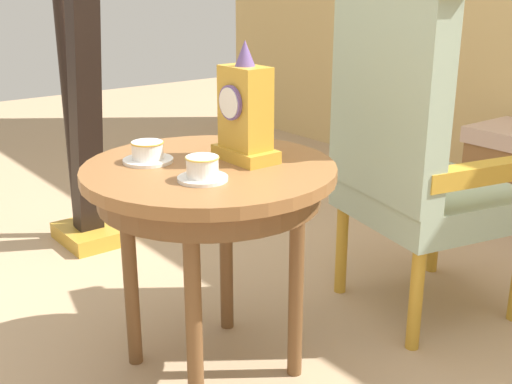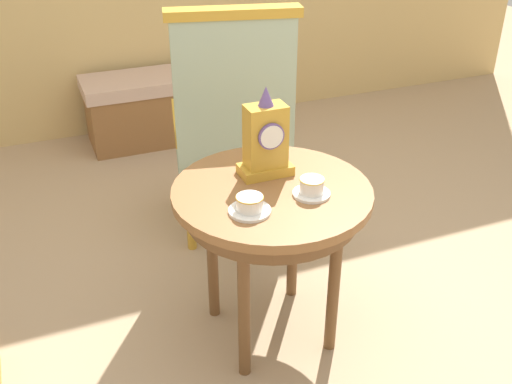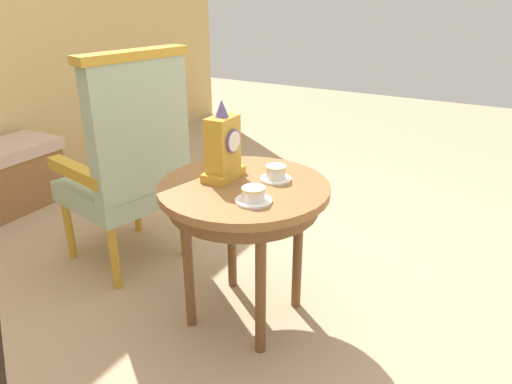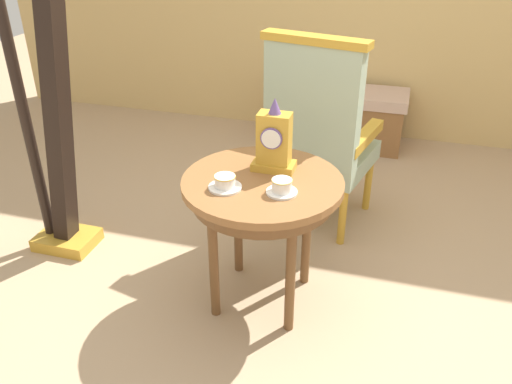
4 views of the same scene
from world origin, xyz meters
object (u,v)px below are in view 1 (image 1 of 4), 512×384
at_px(side_table, 210,191).
at_px(teacup_right, 202,169).
at_px(harp, 79,84).
at_px(teacup_left, 148,153).
at_px(armchair, 412,152).
at_px(mantel_clock, 245,113).

distance_m(side_table, teacup_right, 0.18).
height_order(side_table, harp, harp).
bearing_deg(teacup_left, armchair, 73.95).
relative_size(teacup_left, mantel_clock, 0.42).
relative_size(teacup_left, harp, 0.08).
distance_m(side_table, armchair, 0.74).
height_order(teacup_left, mantel_clock, mantel_clock).
distance_m(side_table, teacup_left, 0.21).
xyz_separation_m(teacup_right, mantel_clock, (-0.09, 0.20, 0.11)).
distance_m(teacup_right, armchair, 0.83).
distance_m(side_table, harp, 1.16).
distance_m(armchair, harp, 1.41).
bearing_deg(harp, mantel_clock, -0.44).
bearing_deg(side_table, teacup_right, -40.65).
xyz_separation_m(teacup_right, armchair, (0.01, 0.83, -0.09)).
bearing_deg(mantel_clock, teacup_right, -66.68).
relative_size(teacup_left, armchair, 0.12).
xyz_separation_m(side_table, teacup_right, (0.11, -0.09, 0.11)).
bearing_deg(armchair, mantel_clock, -98.58).
distance_m(mantel_clock, armchair, 0.66).
xyz_separation_m(side_table, mantel_clock, (0.02, 0.11, 0.21)).
bearing_deg(harp, side_table, -5.93).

